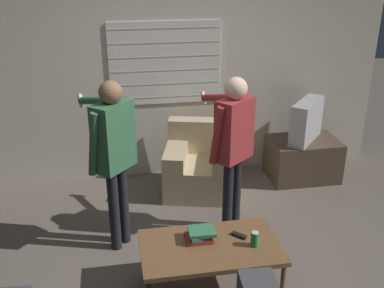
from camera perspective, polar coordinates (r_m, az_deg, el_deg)
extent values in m
plane|color=#665B51|center=(4.23, 2.02, -15.30)|extent=(16.00, 16.00, 0.00)
cube|color=beige|center=(5.50, -2.21, 8.71)|extent=(5.20, 0.06, 2.55)
cube|color=silver|center=(5.41, -3.45, 10.18)|extent=(1.33, 0.02, 0.98)
cube|color=#A4A099|center=(5.50, -3.33, 5.99)|extent=(1.30, 0.00, 0.01)
cube|color=#A4A099|center=(5.45, -3.37, 7.63)|extent=(1.30, 0.00, 0.01)
cube|color=#A4A099|center=(5.41, -3.41, 9.30)|extent=(1.30, 0.00, 0.01)
cube|color=#A4A099|center=(5.38, -3.45, 11.00)|extent=(1.30, 0.00, 0.01)
cube|color=#A4A099|center=(5.35, -3.49, 12.71)|extent=(1.30, 0.00, 0.01)
cube|color=#A4A099|center=(5.32, -3.54, 14.45)|extent=(1.30, 0.00, 0.01)
cube|color=#C6B289|center=(5.34, 1.02, -4.08)|extent=(0.97, 0.95, 0.39)
cube|color=#C6B289|center=(5.44, 1.24, 1.07)|extent=(0.82, 0.39, 0.41)
cube|color=#C6B289|center=(5.21, 4.10, -1.40)|extent=(0.43, 0.81, 0.18)
cube|color=#C6B289|center=(5.25, -2.01, -1.21)|extent=(0.43, 0.81, 0.18)
cube|color=brown|center=(3.72, 2.34, -12.98)|extent=(1.13, 0.65, 0.04)
cylinder|color=brown|center=(4.03, -6.12, -13.97)|extent=(0.04, 0.04, 0.42)
cylinder|color=brown|center=(4.20, 8.61, -12.41)|extent=(0.04, 0.04, 0.42)
cylinder|color=brown|center=(3.77, 11.40, -17.25)|extent=(0.04, 0.04, 0.42)
cube|color=#4C3D2D|center=(5.81, 13.85, -1.83)|extent=(0.84, 0.59, 0.51)
cube|color=#B2B2B7|center=(5.63, 14.33, 2.86)|extent=(0.58, 0.62, 0.50)
cube|color=black|center=(5.65, 13.34, 3.06)|extent=(0.38, 0.42, 0.41)
cylinder|color=black|center=(4.30, -9.87, -8.32)|extent=(0.10, 0.10, 0.83)
cylinder|color=black|center=(4.38, -8.71, -7.57)|extent=(0.10, 0.10, 0.83)
cube|color=#336642|center=(4.02, -9.93, 0.95)|extent=(0.40, 0.42, 0.62)
sphere|color=#846042|center=(3.89, -10.32, 6.46)|extent=(0.21, 0.21, 0.21)
cylinder|color=#336642|center=(3.91, -12.41, -0.06)|extent=(0.16, 0.16, 0.59)
cylinder|color=#336642|center=(4.28, -11.24, 5.47)|extent=(0.49, 0.45, 0.17)
cube|color=white|center=(4.49, -13.95, 5.38)|extent=(0.06, 0.06, 0.13)
cylinder|color=black|center=(4.48, 4.56, -6.83)|extent=(0.10, 0.10, 0.80)
cylinder|color=black|center=(4.57, 5.59, -6.19)|extent=(0.10, 0.10, 0.80)
cube|color=maroon|center=(4.23, 5.41, 1.84)|extent=(0.42, 0.39, 0.60)
sphere|color=beige|center=(4.10, 5.61, 7.03)|extent=(0.21, 0.21, 0.21)
cylinder|color=maroon|center=(4.10, 3.17, 1.05)|extent=(0.15, 0.16, 0.58)
cylinder|color=maroon|center=(4.48, 4.22, 5.94)|extent=(0.41, 0.49, 0.19)
cube|color=white|center=(4.66, 1.45, 5.89)|extent=(0.06, 0.06, 0.13)
cube|color=maroon|center=(3.75, 0.86, -11.84)|extent=(0.22, 0.17, 0.04)
cube|color=#33754C|center=(3.72, 1.01, -11.53)|extent=(0.20, 0.16, 0.03)
cube|color=#33754C|center=(3.72, 1.26, -11.00)|extent=(0.23, 0.18, 0.03)
cylinder|color=#238E47|center=(3.70, 7.97, -11.89)|extent=(0.07, 0.07, 0.12)
cylinder|color=silver|center=(3.66, 8.03, -11.08)|extent=(0.06, 0.06, 0.00)
cube|color=black|center=(3.82, 5.99, -11.45)|extent=(0.12, 0.12, 0.02)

